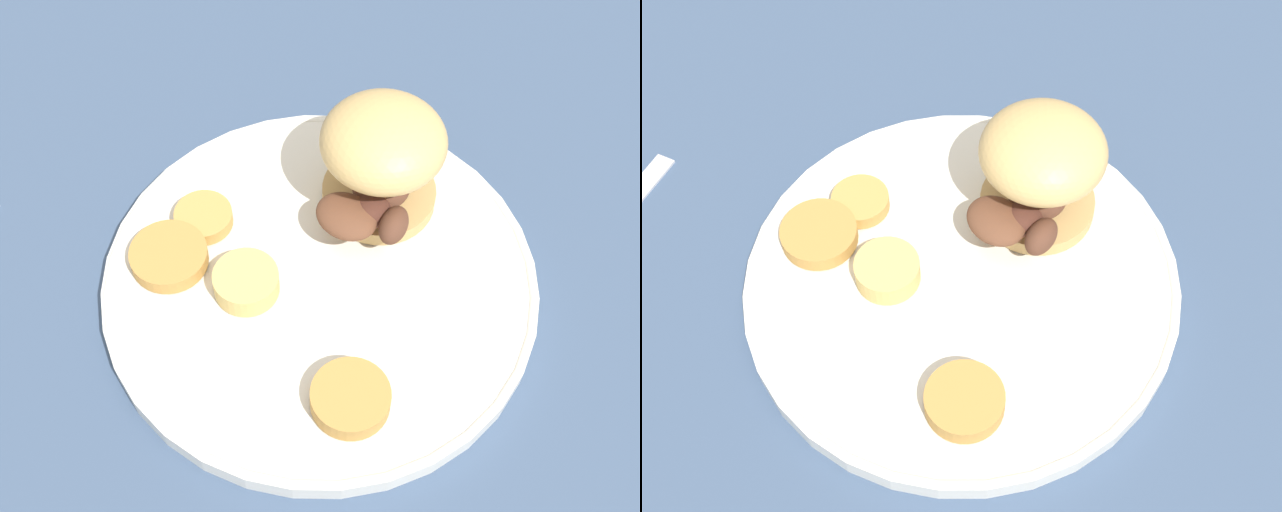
# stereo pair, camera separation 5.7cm
# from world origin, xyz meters

# --- Properties ---
(ground_plane) EXTENTS (4.00, 4.00, 0.00)m
(ground_plane) POSITION_xyz_m (0.00, 0.00, 0.00)
(ground_plane) COLOR #3D5170
(dinner_plate) EXTENTS (0.29, 0.29, 0.02)m
(dinner_plate) POSITION_xyz_m (0.00, 0.00, 0.01)
(dinner_plate) COLOR white
(dinner_plate) RESTS_ON ground_plane
(sandwich) EXTENTS (0.10, 0.10, 0.08)m
(sandwich) POSITION_xyz_m (0.06, -0.05, 0.06)
(sandwich) COLOR tan
(sandwich) RESTS_ON dinner_plate
(potato_round_0) EXTENTS (0.04, 0.04, 0.01)m
(potato_round_0) POSITION_xyz_m (0.05, 0.08, 0.02)
(potato_round_0) COLOR tan
(potato_round_0) RESTS_ON dinner_plate
(potato_round_1) EXTENTS (0.05, 0.05, 0.01)m
(potato_round_1) POSITION_xyz_m (-0.09, -0.01, 0.02)
(potato_round_1) COLOR #BC8942
(potato_round_1) RESTS_ON dinner_plate
(potato_round_2) EXTENTS (0.05, 0.05, 0.01)m
(potato_round_2) POSITION_xyz_m (0.02, 0.10, 0.02)
(potato_round_2) COLOR #BC8942
(potato_round_2) RESTS_ON dinner_plate
(potato_round_3) EXTENTS (0.04, 0.04, 0.02)m
(potato_round_3) POSITION_xyz_m (-0.01, 0.05, 0.03)
(potato_round_3) COLOR #DBB766
(potato_round_3) RESTS_ON dinner_plate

